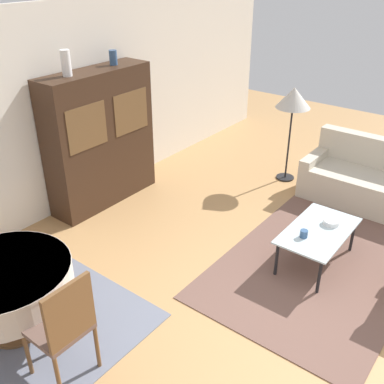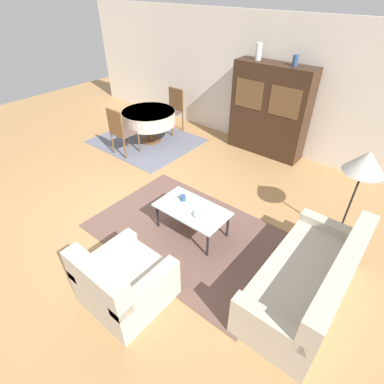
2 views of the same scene
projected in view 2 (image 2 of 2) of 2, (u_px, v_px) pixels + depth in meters
ground_plane at (130, 212)px, 5.00m from camera, size 14.00×14.00×0.00m
wall_back at (250, 81)px, 6.49m from camera, size 10.00×0.06×2.70m
area_rug at (189, 233)px, 4.59m from camera, size 2.94×1.94×0.01m
dining_rug at (147, 141)px, 7.16m from camera, size 2.27×1.94×0.01m
couch at (309, 281)px, 3.49m from camera, size 0.86×1.89×0.89m
armchair at (123, 283)px, 3.47m from camera, size 0.89×0.89×0.86m
coffee_table at (192, 211)px, 4.39m from camera, size 1.08×0.62×0.44m
display_cabinet at (269, 111)px, 6.21m from camera, size 1.62×0.47×1.87m
dining_table at (149, 118)px, 6.82m from camera, size 1.21×1.21×0.73m
dining_chair_near at (120, 130)px, 6.30m from camera, size 0.44×0.44×1.02m
dining_chair_far at (173, 108)px, 7.34m from camera, size 0.44×0.44×1.02m
floor_lamp at (366, 164)px, 3.78m from camera, size 0.51×0.51×1.46m
cup at (183, 198)px, 4.51m from camera, size 0.08×0.08×0.09m
bowl at (200, 215)px, 4.21m from camera, size 0.18×0.18×0.06m
vase_tall at (259, 52)px, 5.78m from camera, size 0.12×0.12×0.31m
vase_short at (295, 60)px, 5.43m from camera, size 0.10×0.10×0.19m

